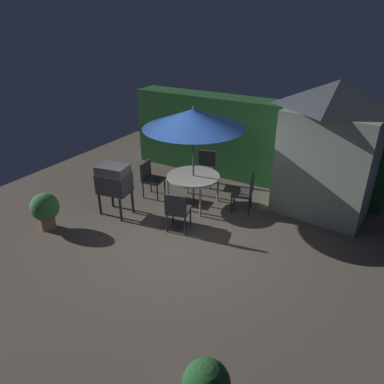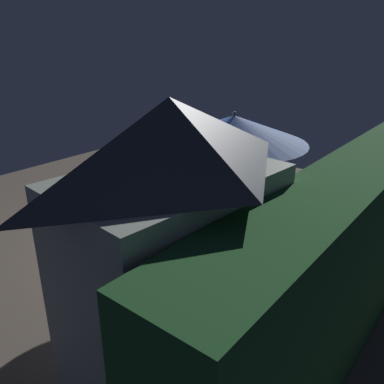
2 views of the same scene
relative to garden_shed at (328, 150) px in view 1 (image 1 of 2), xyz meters
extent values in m
plane|color=brown|center=(-2.18, -2.50, -1.53)|extent=(11.00, 11.00, 0.00)
cube|color=#1E4C23|center=(-2.18, 1.00, -0.43)|extent=(6.92, 0.79, 2.19)
cube|color=gray|center=(0.00, 0.00, -0.35)|extent=(2.05, 1.41, 2.37)
pyramid|color=#33383D|center=(0.00, 0.00, 1.16)|extent=(2.17, 1.50, 0.64)
cube|color=slate|center=(0.06, 0.62, -0.61)|extent=(0.82, 0.11, 1.85)
cylinder|color=#B2ADA3|center=(-2.71, -1.13, -0.80)|extent=(1.25, 1.25, 0.04)
cylinder|color=gray|center=(-3.15, -1.57, -1.17)|extent=(0.05, 0.05, 0.71)
cylinder|color=gray|center=(-2.28, -1.57, -1.17)|extent=(0.05, 0.05, 0.71)
cylinder|color=gray|center=(-3.15, -0.69, -1.17)|extent=(0.05, 0.05, 0.71)
cylinder|color=gray|center=(-2.28, -0.69, -1.17)|extent=(0.05, 0.05, 0.71)
cylinder|color=#4C4C51|center=(-2.71, -1.13, -0.37)|extent=(0.04, 0.04, 2.33)
cone|color=navy|center=(-2.71, -1.13, 0.59)|extent=(2.28, 2.28, 0.42)
sphere|color=#4C4C51|center=(-2.71, -1.13, 0.83)|extent=(0.06, 0.06, 0.06)
cube|color=#47474C|center=(-4.01, -2.43, -0.76)|extent=(0.77, 0.61, 0.45)
cube|color=slate|center=(-4.01, -2.43, -0.43)|extent=(0.73, 0.58, 0.20)
cylinder|color=#262628|center=(-4.32, -2.64, -1.26)|extent=(0.06, 0.06, 0.55)
cylinder|color=#262628|center=(-3.70, -2.64, -1.26)|extent=(0.06, 0.06, 0.55)
cylinder|color=#262628|center=(-4.32, -2.22, -1.26)|extent=(0.06, 0.06, 0.55)
cylinder|color=#262628|center=(-3.70, -2.22, -1.26)|extent=(0.06, 0.06, 0.55)
cube|color=#38383D|center=(-1.58, -0.83, -1.08)|extent=(0.56, 0.56, 0.06)
cube|color=#38383D|center=(-1.38, -0.78, -0.86)|extent=(0.17, 0.46, 0.45)
cylinder|color=#2C2C30|center=(-1.34, -0.97, -1.31)|extent=(0.04, 0.04, 0.45)
cylinder|color=#2C2C30|center=(-1.44, -0.59, -1.31)|extent=(0.04, 0.04, 0.45)
cylinder|color=#2C2C30|center=(-1.72, -1.08, -1.31)|extent=(0.04, 0.04, 0.45)
cylinder|color=#2C2C30|center=(-1.83, -0.69, -1.31)|extent=(0.04, 0.04, 0.45)
cube|color=#38383D|center=(-3.01, -0.01, -1.08)|extent=(0.56, 0.56, 0.06)
cube|color=#38383D|center=(-3.07, 0.20, -0.86)|extent=(0.46, 0.17, 0.45)
cylinder|color=#2C2C30|center=(-2.87, 0.24, -1.31)|extent=(0.04, 0.04, 0.45)
cylinder|color=#2C2C30|center=(-3.26, 0.13, -1.31)|extent=(0.04, 0.04, 0.45)
cylinder|color=#2C2C30|center=(-2.77, -0.15, -1.31)|extent=(0.04, 0.04, 0.45)
cylinder|color=#2C2C30|center=(-3.15, -0.25, -1.31)|extent=(0.04, 0.04, 0.45)
cube|color=#38383D|center=(-3.78, -1.27, -1.08)|extent=(0.52, 0.52, 0.06)
cube|color=#38383D|center=(-3.99, -1.30, -0.86)|extent=(0.11, 0.46, 0.45)
cylinder|color=#2C2C30|center=(-4.00, -1.10, -1.31)|extent=(0.04, 0.04, 0.45)
cylinder|color=#2C2C30|center=(-3.95, -1.50, -1.31)|extent=(0.04, 0.04, 0.45)
cylinder|color=#2C2C30|center=(-3.61, -1.05, -1.31)|extent=(0.04, 0.04, 0.45)
cylinder|color=#2C2C30|center=(-3.56, -1.45, -1.31)|extent=(0.04, 0.04, 0.45)
cube|color=#38383D|center=(-2.42, -2.26, -1.08)|extent=(0.56, 0.56, 0.06)
cube|color=#38383D|center=(-2.36, -2.46, -0.86)|extent=(0.46, 0.17, 0.45)
cylinder|color=#2C2C30|center=(-2.56, -2.50, -1.31)|extent=(0.04, 0.04, 0.45)
cylinder|color=#2C2C30|center=(-2.17, -2.40, -1.31)|extent=(0.04, 0.04, 0.45)
cylinder|color=#2C2C30|center=(-2.66, -2.11, -1.31)|extent=(0.04, 0.04, 0.45)
cylinder|color=#2C2C30|center=(-2.27, -2.01, -1.31)|extent=(0.04, 0.04, 0.45)
sphere|color=#235628|center=(0.01, -5.52, -0.99)|extent=(0.54, 0.54, 0.54)
cylinder|color=#936651|center=(-4.85, -3.69, -1.39)|extent=(0.32, 0.32, 0.27)
sphere|color=#3D8442|center=(-4.85, -3.69, -1.00)|extent=(0.60, 0.60, 0.60)
camera|label=1|loc=(1.19, -7.82, 2.63)|focal=33.64mm
camera|label=2|loc=(2.33, 2.10, 1.93)|focal=36.99mm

